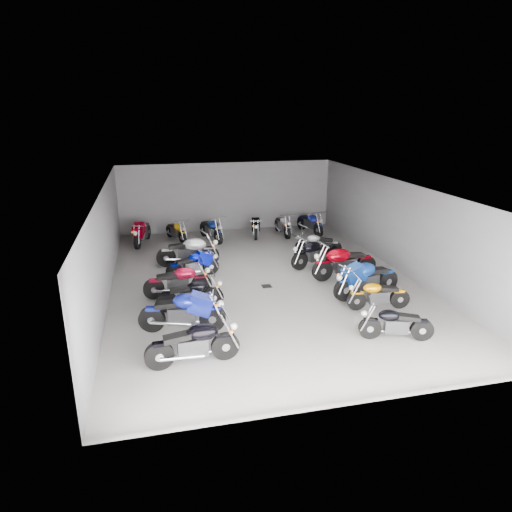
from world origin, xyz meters
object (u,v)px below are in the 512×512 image
(motorcycle_right_f, at_px, (318,244))
(motorcycle_back_e, at_px, (283,225))
(drain_grate, at_px, (267,286))
(motorcycle_right_d, at_px, (344,262))
(motorcycle_left_c, at_px, (191,294))
(motorcycle_right_b, at_px, (378,295))
(motorcycle_right_c, at_px, (366,279))
(motorcycle_left_d, at_px, (179,281))
(motorcycle_back_b, at_px, (176,231))
(motorcycle_back_d, at_px, (255,226))
(motorcycle_left_f, at_px, (189,251))
(motorcycle_right_a, at_px, (395,323))
(motorcycle_back_c, at_px, (211,229))
(motorcycle_left_b, at_px, (183,312))
(motorcycle_back_f, at_px, (310,223))
(motorcycle_right_e, at_px, (316,253))
(motorcycle_left_a, at_px, (194,343))
(motorcycle_back_a, at_px, (142,232))
(motorcycle_left_e, at_px, (193,265))

(motorcycle_right_f, height_order, motorcycle_back_e, motorcycle_back_e)
(drain_grate, xyz_separation_m, motorcycle_back_e, (2.30, 5.96, 0.47))
(drain_grate, relative_size, motorcycle_right_d, 0.13)
(motorcycle_left_c, relative_size, motorcycle_right_d, 0.82)
(motorcycle_right_b, xyz_separation_m, motorcycle_right_c, (0.08, 0.94, 0.12))
(motorcycle_left_d, height_order, motorcycle_back_b, motorcycle_left_d)
(motorcycle_back_d, bearing_deg, motorcycle_left_d, 69.43)
(motorcycle_left_f, relative_size, motorcycle_right_a, 1.28)
(motorcycle_left_c, bearing_deg, motorcycle_right_a, 56.91)
(motorcycle_left_f, distance_m, motorcycle_back_c, 3.41)
(motorcycle_left_b, xyz_separation_m, motorcycle_right_c, (5.70, 1.05, 0.02))
(motorcycle_right_a, relative_size, motorcycle_back_f, 0.88)
(motorcycle_left_b, bearing_deg, motorcycle_right_a, 83.50)
(motorcycle_right_f, bearing_deg, motorcycle_right_e, 174.02)
(motorcycle_right_c, distance_m, motorcycle_back_d, 7.76)
(motorcycle_left_f, xyz_separation_m, motorcycle_back_b, (-0.24, 3.50, -0.11))
(motorcycle_left_a, height_order, motorcycle_right_e, motorcycle_left_a)
(motorcycle_left_d, relative_size, motorcycle_back_d, 1.09)
(motorcycle_right_c, bearing_deg, motorcycle_left_b, 87.47)
(motorcycle_left_c, xyz_separation_m, motorcycle_back_a, (-1.43, 7.13, 0.06))
(motorcycle_left_f, distance_m, motorcycle_right_f, 5.13)
(motorcycle_left_d, bearing_deg, motorcycle_back_d, 147.80)
(motorcycle_left_b, xyz_separation_m, motorcycle_left_d, (0.04, 2.35, -0.04))
(motorcycle_right_b, xyz_separation_m, motorcycle_back_c, (-3.74, 8.26, 0.06))
(motorcycle_right_f, relative_size, motorcycle_back_b, 1.03)
(motorcycle_right_f, distance_m, motorcycle_back_e, 3.18)
(motorcycle_left_b, relative_size, motorcycle_right_e, 1.07)
(motorcycle_left_e, distance_m, motorcycle_back_c, 4.57)
(motorcycle_right_b, xyz_separation_m, motorcycle_back_b, (-5.25, 8.60, -0.00))
(motorcycle_right_b, height_order, motorcycle_back_f, motorcycle_back_f)
(motorcycle_right_d, bearing_deg, motorcycle_right_c, 176.11)
(motorcycle_right_d, bearing_deg, motorcycle_back_f, -13.41)
(motorcycle_left_d, xyz_separation_m, motorcycle_back_f, (6.50, 6.17, -0.00))
(motorcycle_right_b, bearing_deg, motorcycle_back_a, 46.08)
(motorcycle_back_c, bearing_deg, motorcycle_left_d, 55.85)
(motorcycle_left_b, distance_m, motorcycle_left_d, 2.35)
(drain_grate, distance_m, motorcycle_right_b, 3.68)
(motorcycle_left_d, distance_m, motorcycle_right_a, 6.54)
(motorcycle_left_c, height_order, motorcycle_right_d, motorcycle_right_d)
(motorcycle_right_d, height_order, motorcycle_right_f, motorcycle_right_d)
(motorcycle_right_b, height_order, motorcycle_back_d, motorcycle_back_d)
(motorcycle_right_d, relative_size, motorcycle_right_f, 1.32)
(motorcycle_left_b, bearing_deg, motorcycle_back_a, -161.25)
(motorcycle_left_a, distance_m, motorcycle_back_b, 10.41)
(motorcycle_back_a, bearing_deg, motorcycle_right_d, 154.13)
(motorcycle_right_a, bearing_deg, motorcycle_left_f, 50.96)
(drain_grate, height_order, motorcycle_right_b, motorcycle_right_b)
(motorcycle_back_d, bearing_deg, motorcycle_left_e, 66.06)
(drain_grate, distance_m, motorcycle_right_f, 4.03)
(motorcycle_left_e, xyz_separation_m, motorcycle_right_a, (4.53, -5.65, -0.01))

